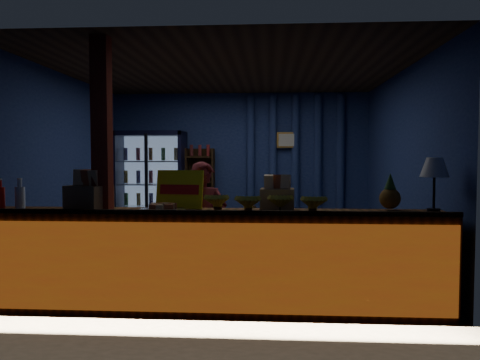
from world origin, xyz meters
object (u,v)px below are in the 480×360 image
object	(u,v)px
table_lamp	(434,170)
shopkeeper	(204,227)
pastry_tray	(163,209)
green_chair	(269,228)

from	to	relation	value
table_lamp	shopkeeper	bearing A→B (deg)	164.47
pastry_tray	table_lamp	bearing A→B (deg)	1.39
pastry_tray	table_lamp	distance (m)	2.53
green_chair	table_lamp	world-z (taller)	table_lamp
pastry_tray	shopkeeper	bearing A→B (deg)	67.23
shopkeeper	pastry_tray	world-z (taller)	shopkeeper
green_chair	table_lamp	bearing A→B (deg)	110.60
shopkeeper	table_lamp	bearing A→B (deg)	-30.15
shopkeeper	pastry_tray	distance (m)	0.78
shopkeeper	table_lamp	size ratio (longest dim) A/B	2.78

